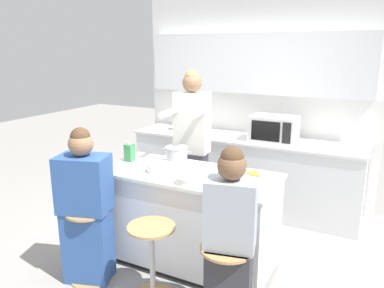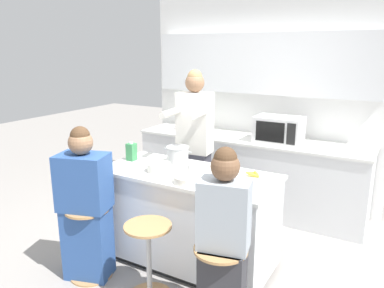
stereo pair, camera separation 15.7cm
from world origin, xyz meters
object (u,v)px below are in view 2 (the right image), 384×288
(bar_stool_leftmost, at_px, (89,239))
(cooking_pot, at_px, (178,155))
(coffee_cup_near, at_px, (221,176))
(banana_bunch, at_px, (253,174))
(microwave, at_px, (279,129))
(kitchen_island, at_px, (188,218))
(bar_stool_center, at_px, (149,258))
(potted_plant, at_px, (186,120))
(person_seated_near, at_px, (223,249))
(person_cooking, at_px, (194,153))
(fruit_bowl, at_px, (159,167))
(juice_carton, at_px, (131,152))
(bar_stool_rightmost, at_px, (220,285))
(person_wrapped_blanket, at_px, (86,208))
(coffee_cup_far, at_px, (192,169))

(bar_stool_leftmost, distance_m, cooking_pot, 1.12)
(bar_stool_leftmost, xyz_separation_m, coffee_cup_near, (1.01, 0.58, 0.59))
(banana_bunch, relative_size, microwave, 0.28)
(kitchen_island, distance_m, cooking_pot, 0.61)
(bar_stool_center, distance_m, potted_plant, 2.44)
(coffee_cup_near, bearing_deg, person_seated_near, -62.34)
(person_cooking, xyz_separation_m, fruit_bowl, (0.03, -0.72, 0.04))
(juice_carton, bearing_deg, bar_stool_leftmost, -86.98)
(bar_stool_rightmost, distance_m, microwave, 2.26)
(bar_stool_leftmost, bearing_deg, person_wrapped_blanket, -151.48)
(kitchen_island, xyz_separation_m, bar_stool_rightmost, (0.65, -0.65, -0.10))
(bar_stool_center, height_order, person_cooking, person_cooking)
(juice_carton, xyz_separation_m, microwave, (1.06, 1.42, 0.08))
(juice_carton, bearing_deg, person_cooking, 54.22)
(bar_stool_center, distance_m, person_cooking, 1.38)
(person_cooking, bearing_deg, kitchen_island, -72.05)
(bar_stool_leftmost, relative_size, person_seated_near, 0.47)
(person_cooking, distance_m, potted_plant, 1.13)
(potted_plant, bearing_deg, coffee_cup_far, -57.53)
(fruit_bowl, xyz_separation_m, coffee_cup_near, (0.61, 0.05, 0.01))
(bar_stool_rightmost, bearing_deg, kitchen_island, 134.99)
(fruit_bowl, distance_m, coffee_cup_near, 0.61)
(coffee_cup_near, height_order, banana_bunch, coffee_cup_near)
(person_seated_near, xyz_separation_m, microwave, (-0.29, 2.11, 0.44))
(cooking_pot, xyz_separation_m, fruit_bowl, (-0.01, -0.30, -0.05))
(bar_stool_leftmost, height_order, bar_stool_rightmost, same)
(bar_stool_center, bearing_deg, coffee_cup_near, 57.69)
(person_cooking, xyz_separation_m, potted_plant, (-0.65, 0.91, 0.15))
(person_wrapped_blanket, distance_m, juice_carton, 0.76)
(bar_stool_center, relative_size, juice_carton, 3.46)
(person_seated_near, bearing_deg, bar_stool_center, 166.56)
(cooking_pot, distance_m, coffee_cup_near, 0.64)
(cooking_pot, relative_size, juice_carton, 1.64)
(kitchen_island, relative_size, person_wrapped_blanket, 1.18)
(juice_carton, bearing_deg, potted_plant, 99.36)
(bar_stool_leftmost, height_order, coffee_cup_near, coffee_cup_near)
(coffee_cup_near, bearing_deg, bar_stool_rightmost, -63.95)
(microwave, relative_size, potted_plant, 2.10)
(person_cooking, distance_m, fruit_bowl, 0.72)
(coffee_cup_near, distance_m, juice_carton, 1.05)
(person_cooking, height_order, banana_bunch, person_cooking)
(bar_stool_leftmost, xyz_separation_m, microwave, (1.03, 2.10, 0.71))
(kitchen_island, relative_size, cooking_pot, 5.25)
(coffee_cup_far, bearing_deg, bar_stool_center, -95.79)
(coffee_cup_far, bearing_deg, banana_bunch, 25.09)
(cooking_pot, relative_size, fruit_bowl, 1.42)
(fruit_bowl, relative_size, microwave, 0.40)
(fruit_bowl, bearing_deg, bar_stool_center, -64.52)
(person_wrapped_blanket, distance_m, person_seated_near, 1.33)
(bar_stool_center, relative_size, person_cooking, 0.36)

